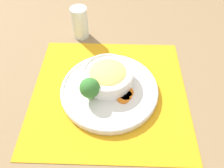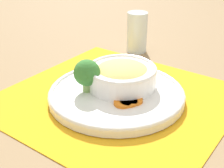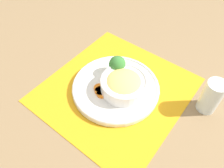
# 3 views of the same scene
# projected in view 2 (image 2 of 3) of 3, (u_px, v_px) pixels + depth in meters

# --- Properties ---
(ground_plane) EXTENTS (4.00, 4.00, 0.00)m
(ground_plane) POSITION_uv_depth(u_px,v_px,m) (116.00, 99.00, 0.72)
(ground_plane) COLOR #8C704C
(placemat) EXTENTS (0.55, 0.53, 0.00)m
(placemat) POSITION_uv_depth(u_px,v_px,m) (116.00, 98.00, 0.72)
(placemat) COLOR orange
(placemat) RESTS_ON ground_plane
(plate) EXTENTS (0.31, 0.31, 0.02)m
(plate) POSITION_uv_depth(u_px,v_px,m) (116.00, 93.00, 0.71)
(plate) COLOR white
(plate) RESTS_ON placemat
(bowl) EXTENTS (0.16, 0.16, 0.06)m
(bowl) POSITION_uv_depth(u_px,v_px,m) (122.00, 75.00, 0.72)
(bowl) COLOR white
(bowl) RESTS_ON plate
(broccoli_floret) EXTENTS (0.06, 0.06, 0.08)m
(broccoli_floret) POSITION_uv_depth(u_px,v_px,m) (87.00, 73.00, 0.69)
(broccoli_floret) COLOR #84AD5B
(broccoli_floret) RESTS_ON plate
(carrot_slice_near) EXTENTS (0.04, 0.04, 0.01)m
(carrot_slice_near) POSITION_uv_depth(u_px,v_px,m) (123.00, 103.00, 0.66)
(carrot_slice_near) COLOR orange
(carrot_slice_near) RESTS_ON plate
(carrot_slice_middle) EXTENTS (0.04, 0.04, 0.01)m
(carrot_slice_middle) POSITION_uv_depth(u_px,v_px,m) (129.00, 102.00, 0.66)
(carrot_slice_middle) COLOR orange
(carrot_slice_middle) RESTS_ON plate
(carrot_slice_far) EXTENTS (0.04, 0.04, 0.01)m
(carrot_slice_far) POSITION_uv_depth(u_px,v_px,m) (134.00, 100.00, 0.67)
(carrot_slice_far) COLOR orange
(carrot_slice_far) RESTS_ON plate
(water_glass) EXTENTS (0.06, 0.06, 0.12)m
(water_glass) POSITION_uv_depth(u_px,v_px,m) (137.00, 34.00, 0.96)
(water_glass) COLOR silver
(water_glass) RESTS_ON ground_plane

